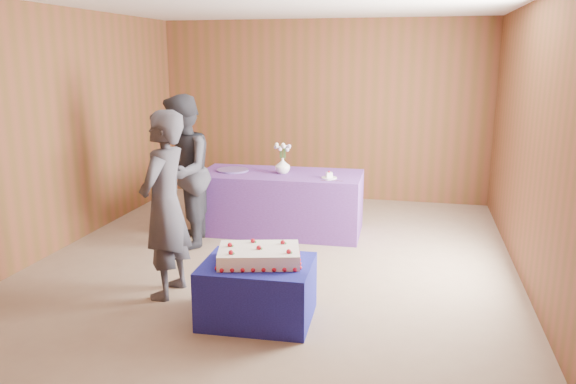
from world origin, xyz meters
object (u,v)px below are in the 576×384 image
(vase, at_px, (283,166))
(guest_right, at_px, (182,172))
(cake_table, at_px, (258,291))
(sheet_cake, at_px, (259,255))
(guest_left, at_px, (165,205))
(serving_table, at_px, (280,202))

(vase, distance_m, guest_right, 1.27)
(cake_table, distance_m, sheet_cake, 0.31)
(cake_table, xyz_separation_m, guest_right, (-1.35, 1.62, 0.62))
(guest_right, bearing_deg, guest_left, 1.45)
(sheet_cake, bearing_deg, vase, 84.52)
(sheet_cake, xyz_separation_m, vase, (-0.37, 2.39, 0.29))
(sheet_cake, relative_size, guest_right, 0.45)
(serving_table, bearing_deg, guest_left, -106.15)
(vase, distance_m, guest_left, 2.18)
(cake_table, height_order, serving_table, serving_table)
(cake_table, relative_size, guest_left, 0.53)
(sheet_cake, xyz_separation_m, guest_left, (-0.96, 0.29, 0.29))
(serving_table, xyz_separation_m, vase, (0.03, -0.01, 0.47))
(vase, xyz_separation_m, guest_right, (-0.99, -0.78, 0.03))
(sheet_cake, height_order, guest_left, guest_left)
(vase, relative_size, guest_left, 0.11)
(serving_table, xyz_separation_m, guest_right, (-0.96, -0.80, 0.50))
(sheet_cake, distance_m, guest_right, 2.13)
(serving_table, bearing_deg, sheet_cake, -81.89)
(sheet_cake, distance_m, vase, 2.44)
(vase, bearing_deg, serving_table, 160.53)
(sheet_cake, xyz_separation_m, guest_right, (-1.36, 1.60, 0.31))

